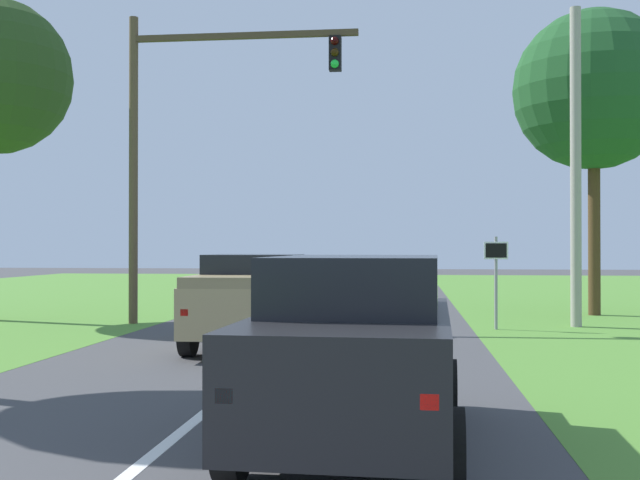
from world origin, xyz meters
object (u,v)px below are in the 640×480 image
utility_pole_right (576,167)px  oak_tree_right (594,91)px  traffic_light (186,125)px  pickup_truck_lead (256,299)px  keep_moving_sign (496,270)px  red_suv_near (357,345)px

utility_pole_right → oak_tree_right: bearing=70.2°
traffic_light → utility_pole_right: size_ratio=1.00×
pickup_truck_lead → keep_moving_sign: keep_moving_sign is taller
traffic_light → oak_tree_right: (11.54, 4.04, 1.48)m
utility_pole_right → traffic_light: bearing=-177.4°
pickup_truck_lead → utility_pole_right: 9.49m
pickup_truck_lead → oak_tree_right: 13.53m
red_suv_near → utility_pole_right: size_ratio=0.56×
traffic_light → utility_pole_right: 10.34m
utility_pole_right → keep_moving_sign: bearing=-156.8°
red_suv_near → traffic_light: bearing=114.0°
red_suv_near → keep_moving_sign: (2.73, 11.67, 0.46)m
traffic_light → keep_moving_sign: (8.12, -0.45, -3.85)m
red_suv_near → utility_pole_right: 13.85m
red_suv_near → pickup_truck_lead: bearing=108.7°
pickup_truck_lead → oak_tree_right: size_ratio=0.56×
pickup_truck_lead → utility_pole_right: bearing=33.5°
oak_tree_right → utility_pole_right: 4.64m
red_suv_near → traffic_light: (-5.39, 12.12, 4.31)m
pickup_truck_lead → keep_moving_sign: (5.32, 4.02, 0.50)m
oak_tree_right → utility_pole_right: size_ratio=1.12×
keep_moving_sign → utility_pole_right: (2.14, 0.92, 2.66)m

